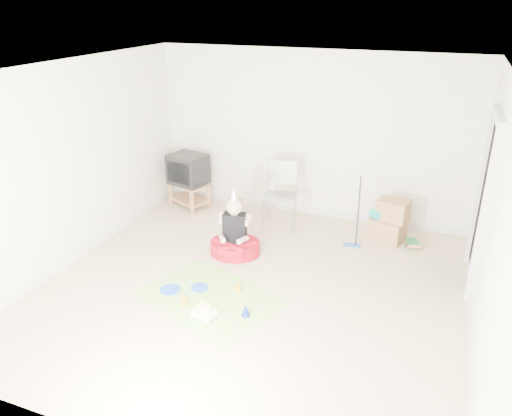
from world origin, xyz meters
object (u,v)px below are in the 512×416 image
(crt_tv, at_px, (188,169))
(folding_chair, at_px, (280,197))
(seated_woman, at_px, (235,240))
(tv_stand, at_px, (189,192))
(birthday_cake, at_px, (205,314))
(cardboard_boxes, at_px, (389,221))

(crt_tv, distance_m, folding_chair, 1.73)
(folding_chair, height_order, seated_woman, folding_chair)
(tv_stand, height_order, birthday_cake, tv_stand)
(cardboard_boxes, xyz_separation_m, seated_woman, (-1.91, -1.22, -0.08))
(birthday_cake, bearing_deg, seated_woman, 100.54)
(tv_stand, height_order, crt_tv, crt_tv)
(tv_stand, distance_m, cardboard_boxes, 3.30)
(seated_woman, height_order, birthday_cake, seated_woman)
(crt_tv, relative_size, seated_woman, 0.58)
(folding_chair, bearing_deg, cardboard_boxes, 6.97)
(crt_tv, bearing_deg, tv_stand, -76.79)
(cardboard_boxes, bearing_deg, tv_stand, 178.89)
(tv_stand, xyz_separation_m, crt_tv, (0.00, 0.00, 0.41))
(tv_stand, xyz_separation_m, cardboard_boxes, (3.30, -0.06, 0.05))
(tv_stand, bearing_deg, folding_chair, -8.67)
(cardboard_boxes, height_order, birthday_cake, cardboard_boxes)
(folding_chair, height_order, cardboard_boxes, folding_chair)
(seated_woman, bearing_deg, cardboard_boxes, 32.68)
(seated_woman, bearing_deg, tv_stand, 137.33)
(seated_woman, bearing_deg, birthday_cake, -79.46)
(seated_woman, relative_size, birthday_cake, 3.35)
(crt_tv, relative_size, folding_chair, 0.54)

